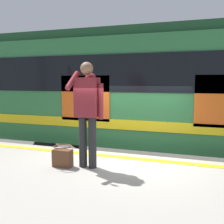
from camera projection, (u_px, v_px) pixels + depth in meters
The scene contains 7 objects.
ground_plane at pixel (125, 204), 5.58m from camera, with size 24.71×24.71×0.00m, color #4C4742.
safety_line at pixel (122, 157), 5.17m from camera, with size 14.81×0.16×0.01m, color yellow.
track_rail_near at pixel (141, 176), 7.00m from camera, with size 19.65×0.08×0.16m, color slate.
track_rail_far at pixel (150, 160), 8.35m from camera, with size 19.65×0.08×0.16m, color slate.
train_carriage at pixel (159, 88), 7.28m from camera, with size 9.34×2.78×3.77m.
passenger at pixel (88, 106), 4.47m from camera, with size 0.57×0.55×1.83m.
handbag at pixel (63, 157), 4.60m from camera, with size 0.34×0.31×0.38m.
Camera 1 is at (-1.42, 5.12, 2.63)m, focal length 41.81 mm.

